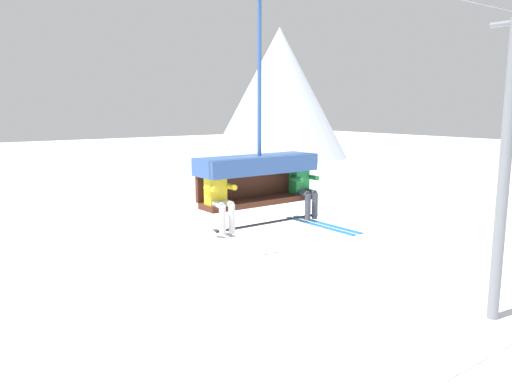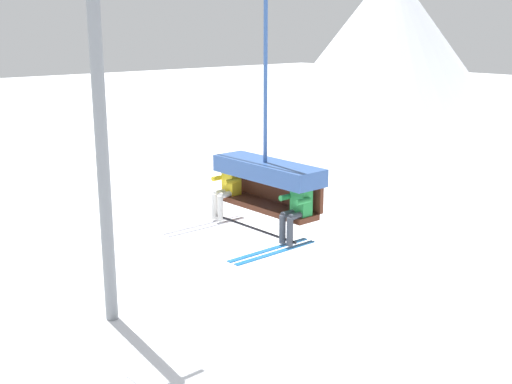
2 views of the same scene
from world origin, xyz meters
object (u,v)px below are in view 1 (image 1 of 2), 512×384
object	(u,v)px
skier_yellow	(220,196)
chairlift_chair	(257,169)
skier_green	(304,185)
lift_tower_far	(505,168)

from	to	relation	value
skier_yellow	chairlift_chair	bearing A→B (deg)	13.46
skier_yellow	skier_green	size ratio (longest dim) A/B	1.00
chairlift_chair	skier_green	size ratio (longest dim) A/B	2.67
skier_yellow	skier_green	bearing A→B (deg)	0.00
skier_green	lift_tower_far	bearing A→B (deg)	5.78
chairlift_chair	skier_green	bearing A→B (deg)	-13.46
chairlift_chair	skier_yellow	size ratio (longest dim) A/B	2.67
lift_tower_far	chairlift_chair	size ratio (longest dim) A/B	2.11
lift_tower_far	skier_green	xyz separation A→B (m)	(-9.20, -0.93, 0.42)
skier_yellow	skier_green	xyz separation A→B (m)	(1.84, 0.00, 0.00)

